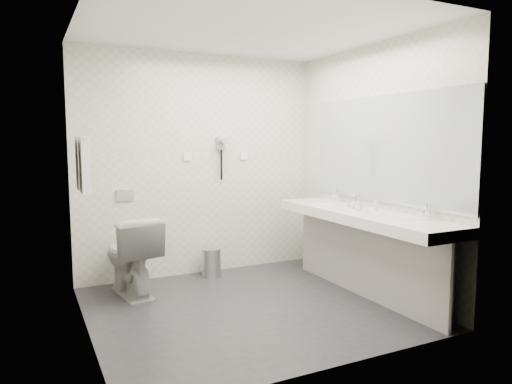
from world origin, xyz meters
TOP-DOWN VIEW (x-y plane):
  - floor at (0.00, 0.00)m, footprint 2.80×2.80m
  - ceiling at (0.00, 0.00)m, footprint 2.80×2.80m
  - wall_back at (0.00, 1.30)m, footprint 2.80×0.00m
  - wall_front at (0.00, -1.30)m, footprint 2.80×0.00m
  - wall_left at (-1.40, 0.00)m, footprint 0.00×2.60m
  - wall_right at (1.40, 0.00)m, footprint 0.00×2.60m
  - vanity_counter at (1.12, -0.20)m, footprint 0.55×2.20m
  - vanity_panel at (1.15, -0.20)m, footprint 0.03×2.15m
  - vanity_post_near at (1.18, -1.24)m, footprint 0.06×0.06m
  - vanity_post_far at (1.18, 0.84)m, footprint 0.06×0.06m
  - mirror at (1.39, -0.20)m, footprint 0.02×2.20m
  - basin_near at (1.12, -0.85)m, footprint 0.40×0.31m
  - basin_far at (1.12, 0.45)m, footprint 0.40×0.31m
  - faucet_near at (1.32, -0.85)m, footprint 0.04×0.04m
  - faucet_far at (1.32, 0.45)m, footprint 0.04×0.04m
  - soap_bottle_a at (1.13, -0.13)m, footprint 0.08×0.08m
  - soap_bottle_b at (1.18, 0.01)m, footprint 0.09×0.09m
  - soap_bottle_c at (1.29, -0.21)m, footprint 0.05×0.05m
  - glass_left at (1.25, 0.01)m, footprint 0.09×0.09m
  - glass_right at (1.22, 0.09)m, footprint 0.07×0.07m
  - toilet at (-0.89, 0.85)m, footprint 0.55×0.84m
  - flush_plate at (-0.85, 1.29)m, footprint 0.18×0.02m
  - pedal_bin at (0.05, 1.09)m, footprint 0.22×0.22m
  - bin_lid at (0.05, 1.09)m, footprint 0.22×0.22m
  - towel_rail at (-1.35, 0.55)m, footprint 0.02×0.62m
  - towel_near at (-1.34, 0.41)m, footprint 0.07×0.24m
  - towel_far at (-1.34, 0.69)m, footprint 0.07×0.24m
  - dryer_cradle at (0.25, 1.27)m, footprint 0.10×0.04m
  - dryer_barrel at (0.25, 1.20)m, footprint 0.08×0.14m
  - dryer_cord at (0.25, 1.26)m, footprint 0.02×0.02m
  - switch_plate_a at (-0.15, 1.29)m, footprint 0.09×0.02m
  - switch_plate_b at (0.55, 1.29)m, footprint 0.09×0.02m

SIDE VIEW (x-z plane):
  - floor at x=0.00m, z-range 0.00..0.00m
  - pedal_bin at x=0.05m, z-range 0.00..0.30m
  - bin_lid at x=0.05m, z-range 0.30..0.32m
  - vanity_panel at x=1.15m, z-range 0.00..0.75m
  - vanity_post_near at x=1.18m, z-range 0.00..0.75m
  - vanity_post_far at x=1.18m, z-range 0.00..0.75m
  - toilet at x=-0.89m, z-range 0.00..0.80m
  - vanity_counter at x=1.12m, z-range 0.75..0.85m
  - basin_near at x=1.12m, z-range 0.81..0.86m
  - basin_far at x=1.12m, z-range 0.81..0.86m
  - soap_bottle_b at x=1.18m, z-range 0.85..0.93m
  - glass_right at x=1.22m, z-range 0.85..0.96m
  - soap_bottle_a at x=1.13m, z-range 0.85..0.97m
  - glass_left at x=1.25m, z-range 0.85..0.97m
  - soap_bottle_c at x=1.29m, z-range 0.85..0.97m
  - faucet_near at x=1.32m, z-range 0.85..1.00m
  - faucet_far at x=1.32m, z-range 0.85..1.00m
  - flush_plate at x=-0.85m, z-range 0.89..1.01m
  - wall_back at x=0.00m, z-range -0.15..2.65m
  - wall_front at x=0.00m, z-range -0.15..2.65m
  - wall_left at x=-1.40m, z-range -0.05..2.55m
  - wall_right at x=1.40m, z-range -0.05..2.55m
  - dryer_cord at x=0.25m, z-range 1.07..1.43m
  - towel_near at x=-1.34m, z-range 1.09..1.57m
  - towel_far at x=-1.34m, z-range 1.09..1.57m
  - switch_plate_a at x=-0.15m, z-range 1.31..1.40m
  - switch_plate_b at x=0.55m, z-range 1.31..1.40m
  - mirror at x=1.39m, z-range 0.92..1.98m
  - dryer_cradle at x=0.25m, z-range 1.43..1.57m
  - dryer_barrel at x=0.25m, z-range 1.49..1.57m
  - towel_rail at x=-1.35m, z-range 1.54..1.56m
  - ceiling at x=0.00m, z-range 2.50..2.50m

